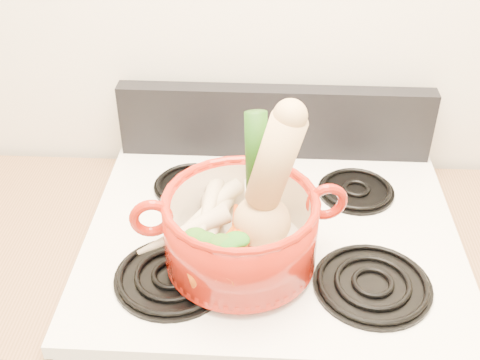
{
  "coord_description": "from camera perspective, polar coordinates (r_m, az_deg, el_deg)",
  "views": [
    {
      "loc": [
        -0.02,
        0.42,
        1.77
      ],
      "look_at": [
        -0.06,
        1.27,
        1.17
      ],
      "focal_mm": 45.0,
      "sensor_mm": 36.0,
      "label": 1
    }
  ],
  "objects": [
    {
      "name": "wall_back",
      "position": [
        1.41,
        3.71,
        15.74
      ],
      "size": [
        3.5,
        0.02,
        2.6
      ],
      "primitive_type": "cube",
      "color": "white",
      "rests_on": "floor"
    },
    {
      "name": "cooktop",
      "position": [
        1.29,
        3.08,
        -5.16
      ],
      "size": [
        0.78,
        0.67,
        0.03
      ],
      "primitive_type": "cube",
      "color": "white",
      "rests_on": "stove_body"
    },
    {
      "name": "control_backsplash",
      "position": [
        1.48,
        3.33,
        5.54
      ],
      "size": [
        0.76,
        0.05,
        0.18
      ],
      "primitive_type": "cube",
      "color": "black",
      "rests_on": "cooktop"
    },
    {
      "name": "burner_front_left",
      "position": [
        1.17,
        -6.43,
        -8.99
      ],
      "size": [
        0.22,
        0.22,
        0.02
      ],
      "primitive_type": "cylinder",
      "color": "black",
      "rests_on": "cooktop"
    },
    {
      "name": "burner_front_right",
      "position": [
        1.17,
        12.46,
        -9.54
      ],
      "size": [
        0.22,
        0.22,
        0.02
      ],
      "primitive_type": "cylinder",
      "color": "black",
      "rests_on": "cooktop"
    },
    {
      "name": "burner_back_left",
      "position": [
        1.4,
        -4.64,
        -0.4
      ],
      "size": [
        0.17,
        0.17,
        0.02
      ],
      "primitive_type": "cylinder",
      "color": "black",
      "rests_on": "cooktop"
    },
    {
      "name": "burner_back_right",
      "position": [
        1.4,
        10.96,
        -0.89
      ],
      "size": [
        0.17,
        0.17,
        0.02
      ],
      "primitive_type": "cylinder",
      "color": "black",
      "rests_on": "cooktop"
    },
    {
      "name": "dutch_oven",
      "position": [
        1.14,
        0.05,
        -4.76
      ],
      "size": [
        0.34,
        0.34,
        0.14
      ],
      "primitive_type": "cylinder",
      "rotation": [
        0.0,
        0.0,
        0.2
      ],
      "color": "#96160A",
      "rests_on": "burner_front_left"
    },
    {
      "name": "pot_handle_left",
      "position": [
        1.1,
        -8.41,
        -3.59
      ],
      "size": [
        0.08,
        0.03,
        0.08
      ],
      "primitive_type": "torus",
      "rotation": [
        1.57,
        0.0,
        0.2
      ],
      "color": "#96160A",
      "rests_on": "dutch_oven"
    },
    {
      "name": "pot_handle_right",
      "position": [
        1.14,
        8.23,
        -2.05
      ],
      "size": [
        0.08,
        0.03,
        0.08
      ],
      "primitive_type": "torus",
      "rotation": [
        1.57,
        0.0,
        0.2
      ],
      "color": "#96160A",
      "rests_on": "dutch_oven"
    },
    {
      "name": "squash",
      "position": [
        1.09,
        2.21,
        -0.2
      ],
      "size": [
        0.2,
        0.15,
        0.3
      ],
      "primitive_type": null,
      "rotation": [
        0.0,
        0.25,
        -0.19
      ],
      "color": "tan",
      "rests_on": "dutch_oven"
    },
    {
      "name": "leek",
      "position": [
        1.11,
        1.5,
        0.21
      ],
      "size": [
        0.06,
        0.1,
        0.28
      ],
      "primitive_type": "cylinder",
      "rotation": [
        -0.19,
        0.0,
        0.2
      ],
      "color": "silver",
      "rests_on": "dutch_oven"
    },
    {
      "name": "ginger",
      "position": [
        1.21,
        1.69,
        -3.03
      ],
      "size": [
        0.1,
        0.08,
        0.04
      ],
      "primitive_type": "ellipsoid",
      "rotation": [
        0.0,
        0.0,
        0.38
      ],
      "color": "#D4B783",
      "rests_on": "dutch_oven"
    },
    {
      "name": "parsnip_0",
      "position": [
        1.19,
        -3.3,
        -4.17
      ],
      "size": [
        0.06,
        0.24,
        0.06
      ],
      "primitive_type": "cone",
      "rotation": [
        1.66,
        0.0,
        -0.07
      ],
      "color": "beige",
      "rests_on": "dutch_oven"
    },
    {
      "name": "parsnip_1",
      "position": [
        1.17,
        -2.55,
        -4.35
      ],
      "size": [
        0.09,
        0.23,
        0.07
      ],
      "primitive_type": "cone",
      "rotation": [
        1.66,
        0.0,
        -0.19
      ],
      "color": "beige",
      "rests_on": "dutch_oven"
    },
    {
      "name": "parsnip_2",
      "position": [
        1.18,
        -2.96,
        -3.68
      ],
      "size": [
        0.05,
        0.18,
        0.05
      ],
      "primitive_type": "cone",
      "rotation": [
        1.66,
        0.0,
        0.09
      ],
      "color": "beige",
      "rests_on": "dutch_oven"
    },
    {
      "name": "parsnip_3",
      "position": [
        1.14,
        -5.42,
        -4.8
      ],
      "size": [
        0.18,
        0.13,
        0.06
      ],
      "primitive_type": "cone",
      "rotation": [
        1.66,
        0.0,
        -1.03
      ],
      "color": "beige",
      "rests_on": "dutch_oven"
    },
    {
      "name": "parsnip_4",
      "position": [
        1.18,
        -3.25,
        -2.82
      ],
      "size": [
        0.15,
        0.17,
        0.05
      ],
      "primitive_type": "cone",
      "rotation": [
        1.66,
        0.0,
        -0.68
      ],
      "color": "beige",
      "rests_on": "dutch_oven"
    },
    {
      "name": "parsnip_5",
      "position": [
        1.17,
        -3.12,
        -2.96
      ],
      "size": [
        0.06,
        0.21,
        0.06
      ],
      "primitive_type": "cone",
      "rotation": [
        1.66,
        0.0,
        -0.12
      ],
      "color": "beige",
      "rests_on": "dutch_oven"
    },
    {
      "name": "carrot_0",
      "position": [
        1.13,
        -0.51,
        -6.56
      ],
      "size": [
        0.07,
        0.19,
        0.05
      ],
      "primitive_type": "cone",
      "rotation": [
        1.66,
        0.0,
        -0.17
      ],
      "color": "#D04C0A",
      "rests_on": "dutch_oven"
    },
    {
      "name": "carrot_1",
      "position": [
        1.1,
        -1.81,
        -7.74
      ],
      "size": [
        0.13,
        0.13,
        0.04
      ],
      "primitive_type": "cone",
      "rotation": [
        1.66,
        0.0,
        -0.79
      ],
      "color": "#BA4F09",
      "rests_on": "dutch_oven"
    },
    {
      "name": "carrot_2",
      "position": [
        1.13,
        -0.35,
        -5.7
      ],
      "size": [
        0.05,
        0.19,
        0.05
      ],
      "primitive_type": "cone",
      "rotation": [
        1.66,
        0.0,
        0.07
      ],
      "color": "#D33D0A",
      "rests_on": "dutch_oven"
    },
    {
      "name": "carrot_3",
      "position": [
        1.1,
        -1.94,
        -6.78
      ],
      "size": [
        0.07,
        0.14,
        0.04
      ],
      "primitive_type": "cone",
      "rotation": [
        1.66,
        0.0,
        -0.33
      ],
      "color": "#B84709",
      "rests_on": "dutch_oven"
    },
    {
      "name": "carrot_4",
      "position": [
        1.09,
        -0.5,
        -6.83
      ],
      "size": [
        0.06,
        0.17,
        0.05
      ],
      "primitive_type": "cone",
      "rotation": [
        1.66,
        0.0,
        -0.15
      ],
      "color": "#DF480B",
      "rests_on": "dutch_oven"
    }
  ]
}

